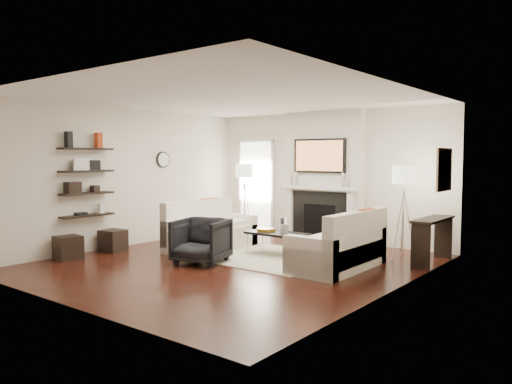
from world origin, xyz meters
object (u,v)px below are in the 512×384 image
Objects in this scene: armchair at (201,239)px; ottoman_near at (113,241)px; lamp_left_shade at (244,171)px; loveseat_left_base at (211,238)px; loveseat_right_base at (337,255)px; coffee_table at (277,234)px; lamp_right_shade at (404,175)px.

armchair reaches higher than ottoman_near.
lamp_left_shade is (-1.42, 2.85, 1.04)m from armchair.
loveseat_left_base is 2.31m from lamp_left_shade.
armchair is (-1.96, -1.04, 0.20)m from loveseat_right_base.
coffee_table is 1.42m from armchair.
coffee_table is at bearing 10.86° from loveseat_left_base.
loveseat_right_base and coffee_table have the same top height.
armchair is (0.73, -1.02, 0.20)m from loveseat_left_base.
loveseat_left_base is 4.50× the size of lamp_right_shade.
coffee_table reaches higher than ottoman_near.
lamp_left_shade reaches higher than coffee_table.
lamp_right_shade is at bearing 31.34° from coffee_table.
coffee_table is at bearing 169.86° from loveseat_right_base.
lamp_left_shade is at bearing 142.52° from coffee_table.
lamp_left_shade is 3.40m from ottoman_near.
loveseat_left_base is 4.50× the size of lamp_left_shade.
coffee_table is 2.78m from lamp_left_shade.
ottoman_near is (-4.52, -2.66, -1.25)m from lamp_right_shade.
ottoman_near is at bearing 170.14° from armchair.
armchair reaches higher than loveseat_right_base.
lamp_right_shade is (3.22, 1.39, 1.24)m from loveseat_left_base.
loveseat_left_base is at bearing -156.62° from lamp_right_shade.
coffee_table is 3.08m from ottoman_near.
loveseat_left_base is 3.72m from lamp_right_shade.
lamp_left_shade is 1.00× the size of ottoman_near.
ottoman_near is (-0.62, -3.10, -1.25)m from lamp_left_shade.
ottoman_near is at bearing -162.06° from loveseat_right_base.
lamp_left_shade reaches higher than armchair.
lamp_right_shade reaches higher than coffee_table.
lamp_right_shade is at bearing 30.50° from ottoman_near.
loveseat_right_base is at bearing -10.14° from coffee_table.
loveseat_right_base is 2.21× the size of armchair.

